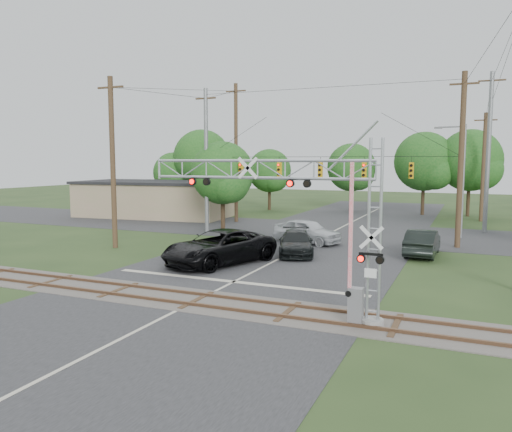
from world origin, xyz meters
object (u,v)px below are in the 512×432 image
at_px(crossing_gantry, 299,209).
at_px(traffic_signal_span, 333,162).
at_px(commercial_building, 156,199).
at_px(streetlight, 461,175).
at_px(car_dark, 296,243).
at_px(sedan_silver, 307,231).
at_px(pickup_black, 219,247).

distance_m(crossing_gantry, traffic_signal_span, 18.77).
bearing_deg(commercial_building, streetlight, -12.19).
distance_m(crossing_gantry, streetlight, 23.45).
distance_m(crossing_gantry, car_dark, 12.91).
relative_size(crossing_gantry, commercial_building, 0.56).
bearing_deg(sedan_silver, pickup_black, -177.08).
relative_size(car_dark, sedan_silver, 1.01).
bearing_deg(streetlight, commercial_building, 173.43).
bearing_deg(traffic_signal_span, commercial_building, 159.17).
bearing_deg(streetlight, pickup_black, -127.83).
height_order(pickup_black, sedan_silver, pickup_black).
relative_size(commercial_building, streetlight, 1.95).
relative_size(traffic_signal_span, streetlight, 2.29).
relative_size(sedan_silver, streetlight, 0.59).
xyz_separation_m(traffic_signal_span, sedan_silver, (-1.19, -2.18, -4.80)).
distance_m(commercial_building, streetlight, 29.73).
bearing_deg(car_dark, sedan_silver, 79.34).
bearing_deg(crossing_gantry, pickup_black, 134.02).
bearing_deg(streetlight, sedan_silver, -145.22).
xyz_separation_m(pickup_black, commercial_building, (-17.33, 18.92, 0.89)).
bearing_deg(sedan_silver, commercial_building, 80.74).
height_order(traffic_signal_span, commercial_building, traffic_signal_span).
xyz_separation_m(traffic_signal_span, pickup_black, (-3.55, -10.97, -4.70)).
height_order(crossing_gantry, traffic_signal_span, traffic_signal_span).
bearing_deg(streetlight, traffic_signal_span, -151.80).
bearing_deg(car_dark, streetlight, 31.62).
bearing_deg(pickup_black, commercial_building, 152.45).
bearing_deg(streetlight, crossing_gantry, -102.13).
bearing_deg(crossing_gantry, car_dark, 109.20).
xyz_separation_m(car_dark, sedan_silver, (-0.67, 4.39, 0.12)).
bearing_deg(pickup_black, sedan_silver, 94.94).
height_order(car_dark, sedan_silver, sedan_silver).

